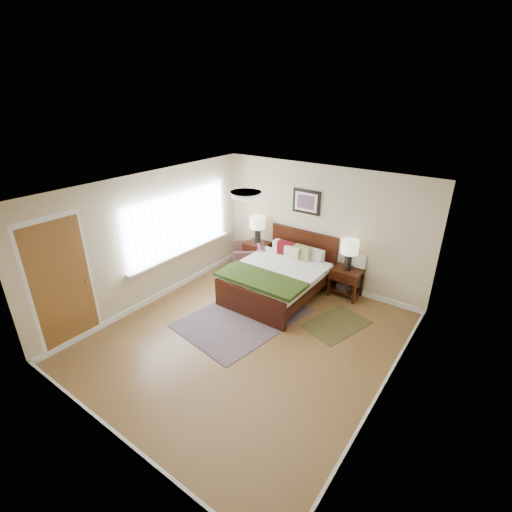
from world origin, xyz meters
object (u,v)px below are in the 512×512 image
object	(u,v)px
nightstand_left	(257,248)
lamp_left	(258,225)
nightstand_right	(346,280)
armchair	(248,258)
lamp_right	(349,249)
bed	(279,273)
rug_persian	(243,318)

from	to	relation	value
nightstand_left	lamp_left	distance (m)	0.56
lamp_left	nightstand_right	bearing A→B (deg)	-0.32
armchair	nightstand_right	bearing A→B (deg)	57.08
nightstand_right	armchair	size ratio (longest dim) A/B	0.81
nightstand_right	lamp_right	size ratio (longest dim) A/B	0.97
bed	lamp_right	xyz separation A→B (m)	(1.09, 0.76, 0.51)
bed	lamp_right	distance (m)	1.43
bed	rug_persian	world-z (taller)	bed
lamp_left	lamp_right	world-z (taller)	lamp_left
bed	armchair	bearing A→B (deg)	156.72
nightstand_right	lamp_right	distance (m)	0.66
nightstand_right	armchair	distance (m)	2.24
lamp_right	armchair	xyz separation A→B (m)	(-2.22, -0.28, -0.69)
lamp_left	armchair	bearing A→B (deg)	-102.43
lamp_left	lamp_right	distance (m)	2.16
lamp_right	lamp_left	bearing A→B (deg)	180.00
lamp_left	rug_persian	bearing A→B (deg)	-61.55
rug_persian	armchair	bearing A→B (deg)	132.30
lamp_right	armchair	distance (m)	2.34
lamp_right	armchair	size ratio (longest dim) A/B	0.84
nightstand_right	armchair	world-z (taller)	armchair
bed	armchair	world-z (taller)	bed
nightstand_left	armchair	size ratio (longest dim) A/B	0.87
lamp_left	armchair	world-z (taller)	lamp_left
nightstand_left	bed	bearing A→B (deg)	-34.67
rug_persian	nightstand_right	bearing A→B (deg)	65.93
nightstand_right	lamp_left	world-z (taller)	lamp_left
bed	rug_persian	xyz separation A→B (m)	(-0.07, -1.08, -0.50)
nightstand_right	armchair	bearing A→B (deg)	-173.25
nightstand_right	rug_persian	xyz separation A→B (m)	(-1.16, -1.83, -0.35)
bed	armchair	size ratio (longest dim) A/B	2.78
bed	nightstand_left	bearing A→B (deg)	145.33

